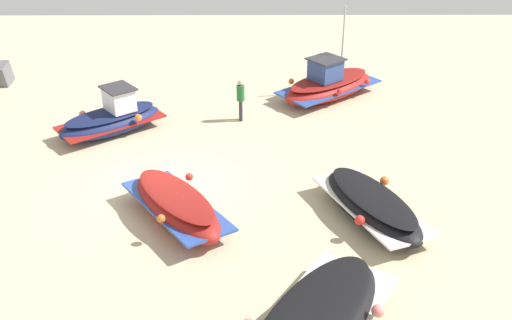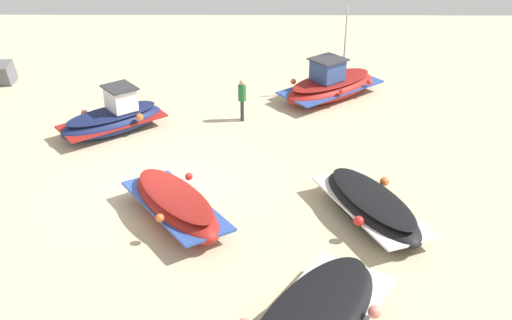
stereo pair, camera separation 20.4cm
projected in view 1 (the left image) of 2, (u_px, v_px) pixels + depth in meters
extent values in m
plane|color=beige|center=(167.00, 191.00, 19.81)|extent=(44.20, 44.20, 0.00)
ellipsoid|color=maroon|center=(329.00, 88.00, 26.72)|extent=(4.63, 5.06, 0.92)
cube|color=#2D4C9E|center=(329.00, 87.00, 26.70)|extent=(4.55, 4.94, 0.10)
ellipsoid|color=maroon|center=(329.00, 80.00, 26.54)|extent=(4.07, 4.44, 0.17)
cube|color=#2D4784|center=(325.00, 70.00, 26.14)|extent=(1.59, 1.60, 0.90)
cube|color=#333338|center=(326.00, 59.00, 25.91)|extent=(1.84, 1.85, 0.06)
cylinder|color=#B7B7BC|center=(343.00, 41.00, 26.18)|extent=(0.08, 0.08, 3.08)
sphere|color=red|center=(367.00, 82.00, 26.61)|extent=(0.25, 0.25, 0.25)
sphere|color=yellow|center=(319.00, 72.00, 27.53)|extent=(0.25, 0.25, 0.25)
sphere|color=red|center=(340.00, 92.00, 25.64)|extent=(0.25, 0.25, 0.25)
sphere|color=orange|center=(291.00, 81.00, 26.56)|extent=(0.25, 0.25, 0.25)
ellipsoid|color=black|center=(372.00, 207.00, 18.17)|extent=(4.76, 3.40, 0.94)
cube|color=white|center=(372.00, 205.00, 18.15)|extent=(4.61, 3.35, 0.17)
ellipsoid|color=black|center=(373.00, 197.00, 18.00)|extent=(4.18, 2.96, 0.22)
sphere|color=orange|center=(385.00, 181.00, 19.02)|extent=(0.29, 0.29, 0.29)
sphere|color=red|center=(360.00, 220.00, 17.08)|extent=(0.29, 0.29, 0.29)
ellipsoid|color=maroon|center=(177.00, 207.00, 18.04)|extent=(4.48, 3.84, 1.05)
cube|color=#2D4C9E|center=(177.00, 206.00, 18.02)|extent=(4.34, 3.75, 0.17)
ellipsoid|color=maroon|center=(176.00, 195.00, 17.85)|extent=(3.92, 3.35, 0.23)
sphere|color=red|center=(189.00, 177.00, 18.86)|extent=(0.25, 0.25, 0.25)
sphere|color=orange|center=(161.00, 219.00, 16.88)|extent=(0.25, 0.25, 0.25)
ellipsoid|color=navy|center=(111.00, 123.00, 23.46)|extent=(3.84, 4.28, 0.92)
cube|color=maroon|center=(111.00, 122.00, 23.44)|extent=(3.77, 4.17, 0.12)
ellipsoid|color=#151E45|center=(110.00, 114.00, 23.29)|extent=(3.37, 3.76, 0.18)
cube|color=white|center=(119.00, 99.00, 23.30)|extent=(1.43, 1.40, 0.87)
cube|color=#333338|center=(118.00, 88.00, 23.08)|extent=(1.66, 1.63, 0.06)
sphere|color=#EA7F75|center=(83.00, 114.00, 23.56)|extent=(0.28, 0.28, 0.28)
sphere|color=orange|center=(138.00, 118.00, 23.09)|extent=(0.28, 0.28, 0.28)
ellipsoid|color=black|center=(314.00, 313.00, 13.31)|extent=(4.93, 4.04, 0.21)
sphere|color=#EA7F75|center=(378.00, 311.00, 13.53)|extent=(0.30, 0.30, 0.30)
cylinder|color=#2D2D38|center=(241.00, 111.00, 24.47)|extent=(0.14, 0.14, 0.87)
cylinder|color=#2D2D38|center=(241.00, 109.00, 24.61)|extent=(0.14, 0.14, 0.87)
cylinder|color=#236B33|center=(241.00, 93.00, 24.18)|extent=(0.32, 0.32, 0.64)
sphere|color=tan|center=(240.00, 83.00, 23.98)|extent=(0.22, 0.22, 0.22)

